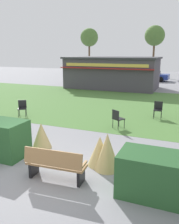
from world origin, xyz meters
TOP-DOWN VIEW (x-y plane):
  - ground_plane at (0.00, 0.00)m, footprint 80.00×80.00m
  - lawn_patch at (0.00, 10.36)m, footprint 36.00×12.00m
  - park_bench at (0.53, 0.03)m, footprint 1.73×0.64m
  - hedge_right at (3.64, 0.35)m, footprint 2.73×1.10m
  - ornamental_grass_behind_left at (-1.15, 1.89)m, footprint 0.73×0.73m
  - ornamental_grass_behind_right at (1.34, 1.39)m, footprint 0.77×0.77m
  - ornamental_grass_behind_center at (1.64, 1.20)m, footprint 0.78×0.78m
  - food_kiosk at (-3.33, 17.60)m, footprint 8.84×4.97m
  - cafe_chair_west at (0.80, 5.20)m, footprint 0.61×0.61m
  - cafe_chair_east at (-4.67, 5.32)m, footprint 0.60×0.60m
  - cafe_chair_center at (2.31, 7.83)m, footprint 0.47×0.47m
  - parked_car_west_slot at (-5.94, 25.03)m, footprint 4.29×2.24m
  - parked_car_center_slot at (-0.70, 25.03)m, footprint 4.28×2.22m
  - tree_right_bg at (-11.48, 31.37)m, footprint 2.80×2.80m
  - tree_center_bg at (-1.36, 30.98)m, footprint 2.80×2.80m

SIDE VIEW (x-z plane):
  - ground_plane at x=0.00m, z-range 0.00..0.00m
  - lawn_patch at x=0.00m, z-range 0.00..0.01m
  - ornamental_grass_behind_right at x=1.34m, z-range 0.00..0.94m
  - ornamental_grass_behind_left at x=-1.15m, z-range 0.00..0.95m
  - park_bench at x=0.53m, z-range 0.01..0.96m
  - cafe_chair_west at x=0.80m, z-range 0.08..0.97m
  - cafe_chair_east at x=-4.67m, z-range 0.08..0.97m
  - cafe_chair_center at x=2.31m, z-range 0.08..0.97m
  - hedge_right at x=3.64m, z-range 0.00..1.09m
  - ornamental_grass_behind_center at x=1.64m, z-range 0.00..1.14m
  - parked_car_west_slot at x=-5.94m, z-range 0.04..1.24m
  - parked_car_center_slot at x=-0.70m, z-range 0.04..1.24m
  - food_kiosk at x=-3.33m, z-range 0.01..3.00m
  - tree_right_bg at x=-11.48m, z-range 2.07..9.12m
  - tree_center_bg at x=-1.36m, z-range 2.07..9.13m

